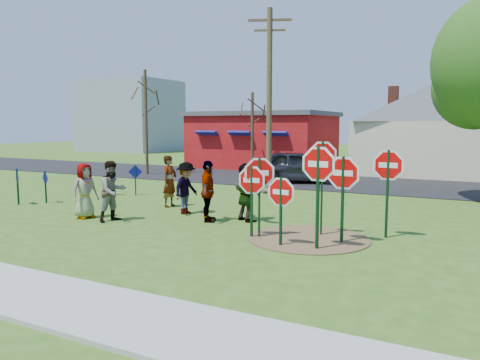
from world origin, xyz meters
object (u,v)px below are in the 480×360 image
object	(u,v)px
stop_sign_a	(252,186)
stop_sign_d	(388,172)
person_b	(170,181)
suv	(297,166)
stop_sign_b	(322,164)
utility_pole	(269,94)
stop_sign_c	(318,174)
person_a	(85,191)

from	to	relation	value
stop_sign_a	stop_sign_d	xyz separation A→B (m)	(3.19, 1.64, 0.38)
person_b	suv	bearing A→B (deg)	-9.35
stop_sign_b	stop_sign_d	distance (m)	1.72
person_b	utility_pole	size ratio (longest dim) A/B	0.22
stop_sign_c	stop_sign_d	world-z (taller)	stop_sign_c
stop_sign_c	person_b	xyz separation A→B (m)	(-6.68, 3.23, -0.89)
stop_sign_a	stop_sign_b	bearing A→B (deg)	30.77
stop_sign_a	suv	distance (m)	12.07
stop_sign_d	person_b	size ratio (longest dim) A/B	1.32
stop_sign_b	person_b	distance (m)	6.64
stop_sign_c	stop_sign_d	bearing A→B (deg)	63.08
person_a	stop_sign_d	bearing A→B (deg)	-65.75
stop_sign_d	stop_sign_b	bearing A→B (deg)	-157.51
person_a	person_b	xyz separation A→B (m)	(1.17, 2.98, 0.05)
stop_sign_b	suv	distance (m)	11.62
person_b	person_a	bearing A→B (deg)	159.64
suv	stop_sign_b	bearing A→B (deg)	179.75
person_b	stop_sign_d	bearing A→B (deg)	-97.59
person_a	person_b	size ratio (longest dim) A/B	0.95
person_b	suv	xyz separation A→B (m)	(1.62, 8.80, -0.08)
stop_sign_c	stop_sign_d	size ratio (longest dim) A/B	1.06
utility_pole	stop_sign_a	bearing A→B (deg)	-68.37
stop_sign_d	person_b	bearing A→B (deg)	174.51
stop_sign_a	stop_sign_c	distance (m)	2.03
person_a	person_b	bearing A→B (deg)	-8.19
stop_sign_c	person_a	bearing A→B (deg)	-177.02
stop_sign_b	suv	size ratio (longest dim) A/B	0.56
stop_sign_a	person_a	xyz separation A→B (m)	(-5.91, -0.13, -0.50)
stop_sign_c	stop_sign_d	distance (m)	2.38
stop_sign_b	stop_sign_d	size ratio (longest dim) A/B	1.08
stop_sign_a	stop_sign_b	distance (m)	1.99
stop_sign_b	stop_sign_c	xyz separation A→B (m)	(0.36, -1.46, -0.12)
stop_sign_d	person_a	bearing A→B (deg)	-165.83
person_a	suv	size ratio (longest dim) A/B	0.37
utility_pole	stop_sign_c	bearing A→B (deg)	-60.53
stop_sign_a	stop_sign_d	bearing A→B (deg)	23.73
stop_sign_a	person_a	distance (m)	5.93
stop_sign_b	stop_sign_d	world-z (taller)	stop_sign_b
stop_sign_c	person_b	world-z (taller)	stop_sign_c
stop_sign_d	utility_pole	size ratio (longest dim) A/B	0.29
stop_sign_a	stop_sign_b	xyz separation A→B (m)	(1.58, 1.07, 0.56)
stop_sign_b	person_b	xyz separation A→B (m)	(-6.32, 1.78, -1.01)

